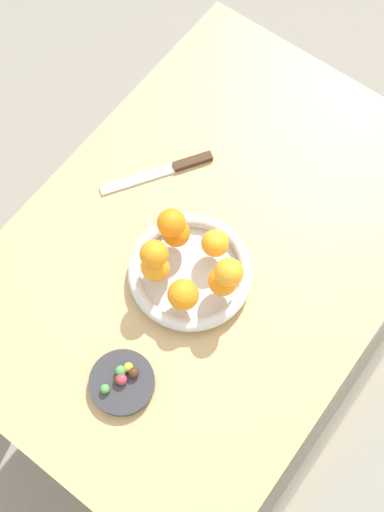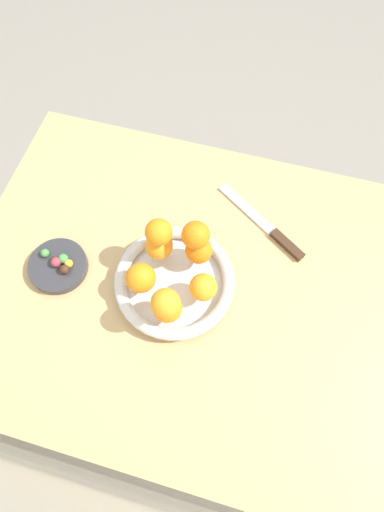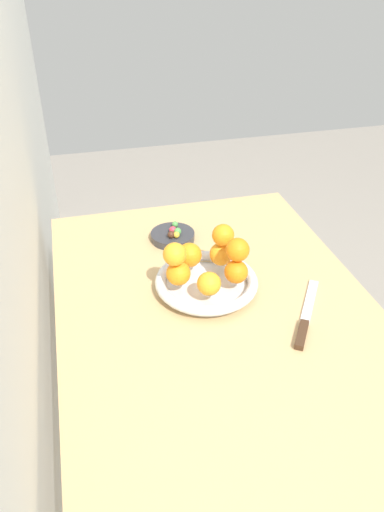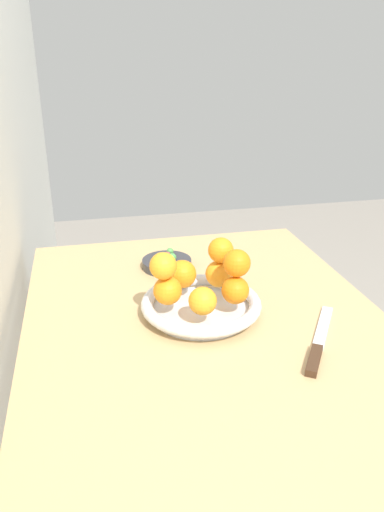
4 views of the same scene
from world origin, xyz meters
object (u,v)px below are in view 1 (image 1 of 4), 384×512
dining_table (209,261)px  candy_ball_5 (120,380)px  orange_7 (154,254)px  orange_2 (176,233)px  orange_4 (183,295)px  orange_6 (229,272)px  fruit_bowl (191,272)px  orange_1 (215,243)px  candy_dish (122,383)px  candy_ball_2 (121,379)px  orange_0 (223,281)px  candy_ball_0 (134,373)px  candy_ball_1 (118,380)px  knife (167,170)px  candy_ball_6 (121,371)px  candy_ball_4 (105,389)px  orange_5 (171,223)px  candy_ball_3 (128,367)px  orange_3 (156,267)px

dining_table → candy_ball_5: bearing=6.2°
dining_table → orange_7: 0.25m
orange_2 → orange_4: (0.10, 0.09, 0.00)m
orange_7 → orange_6: bearing=112.2°
fruit_bowl → candy_ball_5: 0.26m
orange_1 → orange_6: (0.05, 0.07, 0.06)m
candy_dish → orange_7: size_ratio=2.30×
candy_dish → orange_1: bearing=-177.1°
candy_ball_2 → orange_0: bearing=170.5°
candy_ball_0 → fruit_bowl: bearing=-170.5°
candy_ball_1 → knife: bearing=-153.3°
candy_ball_2 → knife: 0.48m
orange_2 → candy_ball_5: size_ratio=3.30×
candy_ball_6 → dining_table: bearing=-175.4°
orange_4 → candy_ball_0: (0.17, 0.01, -0.04)m
orange_1 → orange_2: same height
orange_6 → candy_ball_1: 0.29m
candy_ball_4 → candy_ball_6: bearing=176.9°
orange_2 → knife: (-0.13, -0.13, -0.06)m
fruit_bowl → orange_5: size_ratio=4.49×
candy_ball_0 → candy_ball_3: size_ratio=1.11×
dining_table → candy_ball_4: (0.37, 0.02, 0.12)m
candy_ball_5 → dining_table: bearing=-173.8°
candy_ball_0 → candy_ball_2: 0.03m
orange_7 → candy_ball_0: bearing=26.1°
candy_ball_1 → candy_ball_5: 0.00m
candy_dish → candy_ball_4: size_ratio=6.89×
dining_table → candy_ball_1: 0.36m
candy_ball_2 → orange_1: bearing=-177.2°
orange_3 → orange_5: bearing=-168.0°
orange_3 → knife: orange_3 is taller
orange_2 → candy_ball_0: (0.27, 0.10, -0.04)m
orange_5 → candy_ball_3: size_ratio=3.09×
orange_5 → candy_ball_4: orange_5 is taller
candy_ball_3 → orange_5: bearing=-160.5°
orange_4 → orange_2: bearing=-136.4°
dining_table → orange_1: orange_1 is taller
orange_0 → candy_ball_0: 0.25m
orange_6 → candy_ball_2: 0.29m
dining_table → orange_7: size_ratio=19.84×
candy_ball_6 → fruit_bowl: bearing=-176.0°
orange_4 → candy_ball_1: (0.20, -0.00, -0.04)m
orange_2 → orange_5: orange_5 is taller
orange_2 → orange_7: size_ratio=1.04×
orange_0 → candy_ball_1: (0.27, -0.05, -0.04)m
orange_1 → orange_7: 0.14m
orange_2 → orange_3: bearing=8.6°
orange_5 → candy_ball_5: bearing=18.2°
orange_3 → candy_ball_3: orange_3 is taller
orange_0 → candy_ball_6: bearing=-12.4°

